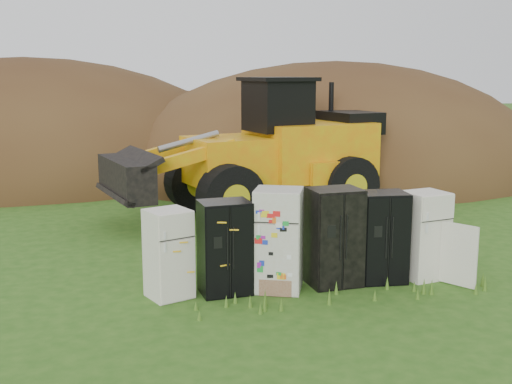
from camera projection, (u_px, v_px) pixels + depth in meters
ground at (308, 286)px, 11.71m from camera, size 120.00×120.00×0.00m
fridge_leftmost at (169, 254)px, 11.03m from camera, size 0.87×0.86×1.55m
fridge_black_side at (225, 247)px, 11.23m from camera, size 0.91×0.75×1.65m
fridge_sticker at (278, 240)px, 11.38m from camera, size 1.05×1.01×1.84m
fridge_dark_mid at (334, 237)px, 11.67m from camera, size 0.96×0.80×1.79m
fridge_black_right at (382, 237)px, 11.88m from camera, size 0.91×0.78×1.69m
fridge_open_door at (424, 235)px, 12.07m from camera, size 0.87×0.83×1.66m
wheel_loader at (247, 148)px, 17.17m from camera, size 8.19×4.81×3.71m
dirt_mound_right at (334, 175)px, 24.33m from camera, size 16.61×12.18×8.51m
dirt_mound_left at (30, 173)px, 24.71m from camera, size 17.30×12.98×8.82m
dirt_mound_back at (189, 160)px, 28.51m from camera, size 19.72×13.15×6.09m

